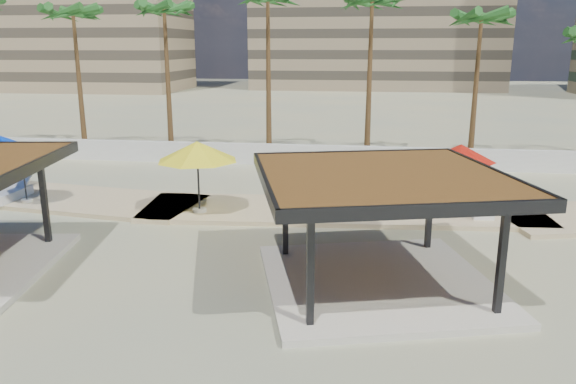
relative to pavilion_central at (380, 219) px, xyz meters
name	(u,v)px	position (x,y,z in m)	size (l,w,h in m)	color
ground	(260,279)	(-3.37, -0.02, -1.96)	(200.00, 200.00, 0.00)	tan
promenade	(342,207)	(-1.37, 7.65, -1.90)	(44.45, 7.97, 0.24)	#C6B284
boundary_wall	(313,156)	(-3.37, 15.98, -1.36)	(56.00, 0.30, 1.20)	silver
pavilion_central	(380,219)	(0.00, 0.00, 0.00)	(7.94, 7.94, 3.28)	beige
umbrella_a	(22,156)	(-14.55, 6.17, 0.19)	(3.39, 3.39, 2.29)	beige
umbrella_b	(197,151)	(-6.91, 5.78, 0.65)	(3.49, 3.49, 2.82)	beige
umbrella_c	(461,153)	(3.38, 8.32, 0.38)	(3.33, 3.33, 2.52)	beige
lounger_a	(11,194)	(-15.52, 6.55, -1.56)	(0.83, 2.40, 0.90)	silver
lounger_b	(476,207)	(3.95, 7.27, -1.56)	(0.98, 2.41, 0.89)	silver
lounger_c	(413,192)	(1.63, 9.23, -1.56)	(1.53, 2.51, 0.91)	silver
palm_b	(73,19)	(-18.37, 18.68, 6.21)	(3.00, 3.00, 9.33)	brown
palm_c	(164,15)	(-12.37, 18.08, 6.34)	(3.00, 3.00, 9.47)	brown
palm_d	(268,5)	(-6.37, 18.88, 6.93)	(3.00, 3.00, 10.10)	brown
palm_e	(372,8)	(-0.37, 18.38, 6.66)	(3.00, 3.00, 9.82)	brown
palm_f	(481,24)	(5.63, 18.58, 5.80)	(3.00, 3.00, 8.90)	brown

